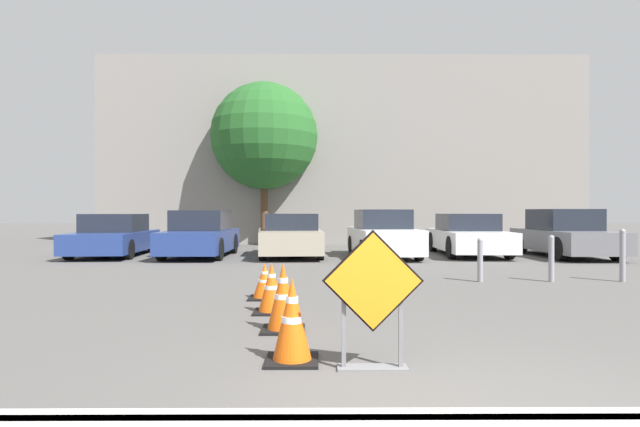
{
  "coord_description": "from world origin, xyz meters",
  "views": [
    {
      "loc": [
        -1.18,
        -3.2,
        1.44
      ],
      "look_at": [
        -1.08,
        11.78,
        1.38
      ],
      "focal_mm": 28.0,
      "sensor_mm": 36.0,
      "label": 1
    }
  ],
  "objects_px": {
    "traffic_cone_fourth": "(265,282)",
    "bollard_third": "(622,254)",
    "road_closed_sign": "(373,295)",
    "parked_car_fifth": "(467,236)",
    "parked_car_fourth": "(383,235)",
    "traffic_cone_nearest": "(292,321)",
    "parked_car_third": "(292,236)",
    "parked_car_sixth": "(565,235)",
    "bollard_nearest": "(480,259)",
    "traffic_cone_second": "(283,297)",
    "parked_car_nearest": "(114,236)",
    "bollard_second": "(551,257)",
    "traffic_cone_third": "(272,288)",
    "parked_car_second": "(201,235)"
  },
  "relations": [
    {
      "from": "parked_car_second",
      "to": "parked_car_fifth",
      "type": "distance_m",
      "value": 8.74
    },
    {
      "from": "parked_car_nearest",
      "to": "parked_car_third",
      "type": "xyz_separation_m",
      "value": [
        5.81,
        -0.19,
        0.02
      ]
    },
    {
      "from": "parked_car_fifth",
      "to": "bollard_third",
      "type": "height_order",
      "value": "parked_car_fifth"
    },
    {
      "from": "road_closed_sign",
      "to": "bollard_nearest",
      "type": "bearing_deg",
      "value": 63.38
    },
    {
      "from": "parked_car_third",
      "to": "parked_car_sixth",
      "type": "xyz_separation_m",
      "value": [
        8.72,
        -0.29,
        0.05
      ]
    },
    {
      "from": "traffic_cone_second",
      "to": "parked_car_fifth",
      "type": "relative_size",
      "value": 0.18
    },
    {
      "from": "parked_car_second",
      "to": "parked_car_third",
      "type": "bearing_deg",
      "value": -176.12
    },
    {
      "from": "traffic_cone_fourth",
      "to": "parked_car_fourth",
      "type": "xyz_separation_m",
      "value": [
        2.96,
        7.55,
        0.41
      ]
    },
    {
      "from": "traffic_cone_fourth",
      "to": "parked_car_second",
      "type": "height_order",
      "value": "parked_car_second"
    },
    {
      "from": "traffic_cone_nearest",
      "to": "traffic_cone_fourth",
      "type": "height_order",
      "value": "traffic_cone_nearest"
    },
    {
      "from": "traffic_cone_fourth",
      "to": "road_closed_sign",
      "type": "bearing_deg",
      "value": -69.74
    },
    {
      "from": "parked_car_nearest",
      "to": "parked_car_fourth",
      "type": "distance_m",
      "value": 8.73
    },
    {
      "from": "parked_car_nearest",
      "to": "bollard_second",
      "type": "height_order",
      "value": "parked_car_nearest"
    },
    {
      "from": "bollard_second",
      "to": "bollard_third",
      "type": "height_order",
      "value": "bollard_third"
    },
    {
      "from": "parked_car_fifth",
      "to": "bollard_third",
      "type": "bearing_deg",
      "value": 103.41
    },
    {
      "from": "bollard_third",
      "to": "traffic_cone_fourth",
      "type": "bearing_deg",
      "value": -164.75
    },
    {
      "from": "traffic_cone_second",
      "to": "parked_car_fifth",
      "type": "xyz_separation_m",
      "value": [
        5.41,
        10.48,
        0.24
      ]
    },
    {
      "from": "traffic_cone_third",
      "to": "bollard_nearest",
      "type": "bearing_deg",
      "value": 37.72
    },
    {
      "from": "traffic_cone_fourth",
      "to": "bollard_nearest",
      "type": "bearing_deg",
      "value": 24.81
    },
    {
      "from": "traffic_cone_nearest",
      "to": "traffic_cone_fourth",
      "type": "distance_m",
      "value": 3.51
    },
    {
      "from": "parked_car_third",
      "to": "parked_car_sixth",
      "type": "relative_size",
      "value": 1.02
    },
    {
      "from": "parked_car_third",
      "to": "road_closed_sign",
      "type": "bearing_deg",
      "value": 93.81
    },
    {
      "from": "traffic_cone_fourth",
      "to": "parked_car_sixth",
      "type": "relative_size",
      "value": 0.14
    },
    {
      "from": "bollard_nearest",
      "to": "parked_car_sixth",
      "type": "bearing_deg",
      "value": 51.11
    },
    {
      "from": "parked_car_fifth",
      "to": "parked_car_fourth",
      "type": "bearing_deg",
      "value": 15.84
    },
    {
      "from": "parked_car_sixth",
      "to": "bollard_third",
      "type": "bearing_deg",
      "value": 73.43
    },
    {
      "from": "bollard_nearest",
      "to": "bollard_third",
      "type": "height_order",
      "value": "bollard_third"
    },
    {
      "from": "traffic_cone_second",
      "to": "parked_car_fourth",
      "type": "distance_m",
      "value": 10.08
    },
    {
      "from": "parked_car_fifth",
      "to": "road_closed_sign",
      "type": "bearing_deg",
      "value": 71.47
    },
    {
      "from": "parked_car_third",
      "to": "parked_car_sixth",
      "type": "bearing_deg",
      "value": 175.42
    },
    {
      "from": "parked_car_second",
      "to": "parked_car_third",
      "type": "relative_size",
      "value": 0.93
    },
    {
      "from": "traffic_cone_fourth",
      "to": "parked_car_sixth",
      "type": "bearing_deg",
      "value": 40.91
    },
    {
      "from": "bollard_third",
      "to": "bollard_nearest",
      "type": "bearing_deg",
      "value": 180.0
    },
    {
      "from": "road_closed_sign",
      "to": "parked_car_fourth",
      "type": "bearing_deg",
      "value": 82.0
    },
    {
      "from": "road_closed_sign",
      "to": "bollard_nearest",
      "type": "relative_size",
      "value": 1.42
    },
    {
      "from": "traffic_cone_nearest",
      "to": "parked_car_third",
      "type": "height_order",
      "value": "parked_car_third"
    },
    {
      "from": "parked_car_nearest",
      "to": "parked_car_fourth",
      "type": "relative_size",
      "value": 1.07
    },
    {
      "from": "road_closed_sign",
      "to": "bollard_second",
      "type": "bearing_deg",
      "value": 52.78
    },
    {
      "from": "traffic_cone_third",
      "to": "traffic_cone_fourth",
      "type": "relative_size",
      "value": 1.23
    },
    {
      "from": "traffic_cone_nearest",
      "to": "parked_car_sixth",
      "type": "height_order",
      "value": "parked_car_sixth"
    },
    {
      "from": "traffic_cone_second",
      "to": "bollard_nearest",
      "type": "relative_size",
      "value": 0.92
    },
    {
      "from": "bollard_third",
      "to": "bollard_second",
      "type": "bearing_deg",
      "value": 180.0
    },
    {
      "from": "traffic_cone_fourth",
      "to": "bollard_third",
      "type": "bearing_deg",
      "value": 15.25
    },
    {
      "from": "parked_car_second",
      "to": "parked_car_sixth",
      "type": "bearing_deg",
      "value": 179.71
    },
    {
      "from": "road_closed_sign",
      "to": "parked_car_fifth",
      "type": "xyz_separation_m",
      "value": [
        4.49,
        11.98,
        -0.04
      ]
    },
    {
      "from": "road_closed_sign",
      "to": "parked_car_nearest",
      "type": "relative_size",
      "value": 0.29
    },
    {
      "from": "road_closed_sign",
      "to": "traffic_cone_second",
      "type": "xyz_separation_m",
      "value": [
        -0.92,
        1.51,
        -0.28
      ]
    },
    {
      "from": "parked_car_nearest",
      "to": "bollard_nearest",
      "type": "xyz_separation_m",
      "value": [
        9.97,
        -6.13,
        -0.15
      ]
    },
    {
      "from": "road_closed_sign",
      "to": "bollard_nearest",
      "type": "height_order",
      "value": "road_closed_sign"
    },
    {
      "from": "parked_car_fourth",
      "to": "parked_car_sixth",
      "type": "bearing_deg",
      "value": 176.61
    }
  ]
}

